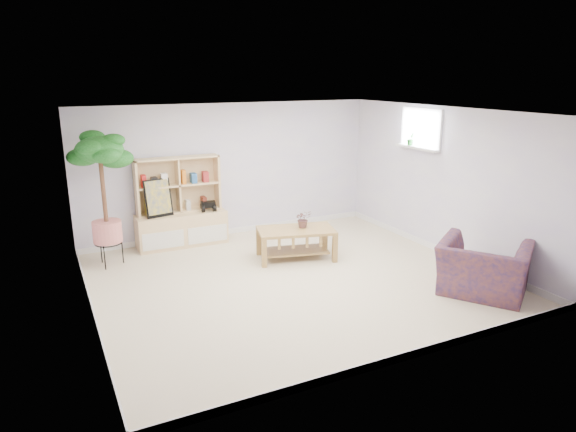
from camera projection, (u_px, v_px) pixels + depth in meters
name	position (u px, v px, depth m)	size (l,w,h in m)	color
floor	(292.00, 279.00, 7.48)	(5.50, 5.00, 0.01)	beige
ceiling	(293.00, 112.00, 6.84)	(5.50, 5.00, 0.01)	silver
walls	(292.00, 199.00, 7.16)	(5.51, 5.01, 2.40)	silver
baseboard	(292.00, 276.00, 7.47)	(5.50, 5.00, 0.10)	white
window	(421.00, 129.00, 8.63)	(0.10, 0.98, 0.68)	silver
window_sill	(417.00, 148.00, 8.69)	(0.14, 1.00, 0.04)	white
storage_unit	(180.00, 202.00, 8.78)	(1.54, 0.52, 1.54)	#D9AC7C
poster	(158.00, 198.00, 8.53)	(0.46, 0.11, 0.64)	yellow
toy_truck	(208.00, 205.00, 8.96)	(0.35, 0.24, 0.19)	black
coffee_table	(296.00, 244.00, 8.26)	(1.21, 0.66, 0.50)	olive
table_plant	(303.00, 219.00, 8.25)	(0.26, 0.22, 0.29)	#1C5722
floor_tree	(104.00, 200.00, 7.76)	(0.77, 0.77, 2.09)	#124B11
armchair	(484.00, 265.00, 6.87)	(1.13, 0.98, 0.84)	#151954
sill_plant	(410.00, 139.00, 8.82)	(0.12, 0.10, 0.22)	#124B11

